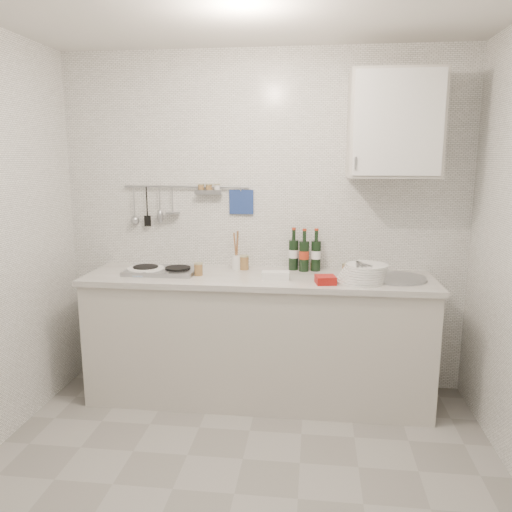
% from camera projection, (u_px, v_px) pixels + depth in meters
% --- Properties ---
extents(floor, '(3.00, 3.00, 0.00)m').
position_uv_depth(floor, '(234.00, 494.00, 2.62)').
color(floor, gray).
rests_on(floor, ground).
extents(back_wall, '(3.00, 0.02, 2.50)m').
position_uv_depth(back_wall, '(263.00, 223.00, 3.74)').
color(back_wall, silver).
rests_on(back_wall, floor).
extents(counter, '(2.44, 0.64, 0.96)m').
position_uv_depth(counter, '(259.00, 341.00, 3.61)').
color(counter, '#BAB5AB').
rests_on(counter, floor).
extents(wall_rail, '(0.98, 0.09, 0.34)m').
position_uv_depth(wall_rail, '(184.00, 199.00, 3.74)').
color(wall_rail, '#93969B').
rests_on(wall_rail, back_wall).
extents(wall_cabinet, '(0.60, 0.38, 0.70)m').
position_uv_depth(wall_cabinet, '(394.00, 125.00, 3.32)').
color(wall_cabinet, '#BAB5AB').
rests_on(wall_cabinet, back_wall).
extents(plate_stack_hob, '(0.28, 0.28, 0.04)m').
position_uv_depth(plate_stack_hob, '(145.00, 270.00, 3.58)').
color(plate_stack_hob, '#4A75A9').
rests_on(plate_stack_hob, counter).
extents(plate_stack_sink, '(0.35, 0.33, 0.12)m').
position_uv_depth(plate_stack_sink, '(363.00, 273.00, 3.32)').
color(plate_stack_sink, white).
rests_on(plate_stack_sink, counter).
extents(wine_bottles, '(0.24, 0.11, 0.31)m').
position_uv_depth(wine_bottles, '(305.00, 250.00, 3.63)').
color(wine_bottles, black).
rests_on(wine_bottles, counter).
extents(butter_dish, '(0.19, 0.10, 0.06)m').
position_uv_depth(butter_dish, '(276.00, 275.00, 3.39)').
color(butter_dish, white).
rests_on(butter_dish, counter).
extents(strawberry_punnet, '(0.15, 0.15, 0.05)m').
position_uv_depth(strawberry_punnet, '(325.00, 280.00, 3.27)').
color(strawberry_punnet, '#AE1513').
rests_on(strawberry_punnet, counter).
extents(utensil_crock, '(0.07, 0.07, 0.29)m').
position_uv_depth(utensil_crock, '(236.00, 260.00, 3.68)').
color(utensil_crock, white).
rests_on(utensil_crock, counter).
extents(jar_a, '(0.07, 0.07, 0.11)m').
position_uv_depth(jar_a, '(244.00, 262.00, 3.68)').
color(jar_a, olive).
rests_on(jar_a, counter).
extents(jar_b, '(0.06, 0.06, 0.07)m').
position_uv_depth(jar_b, '(314.00, 266.00, 3.66)').
color(jar_b, olive).
rests_on(jar_b, counter).
extents(jar_c, '(0.07, 0.07, 0.08)m').
position_uv_depth(jar_c, '(347.00, 270.00, 3.50)').
color(jar_c, olive).
rests_on(jar_c, counter).
extents(jar_d, '(0.06, 0.06, 0.09)m').
position_uv_depth(jar_d, '(198.00, 269.00, 3.50)').
color(jar_d, olive).
rests_on(jar_d, counter).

